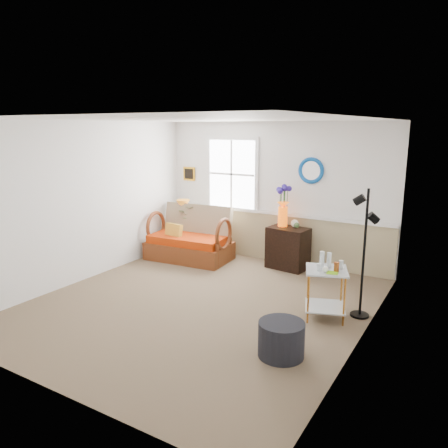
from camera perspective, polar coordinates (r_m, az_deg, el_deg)
The scene contains 19 objects.
floor at distance 6.42m, azimuth -3.09°, elevation -10.37°, with size 4.50×5.00×0.01m, color #7F634C.
ceiling at distance 5.91m, azimuth -3.39°, elevation 13.51°, with size 4.50×5.00×0.01m, color white.
walls at distance 6.04m, azimuth -3.23°, elevation 1.07°, with size 4.51×5.01×2.60m.
wainscot at distance 8.34m, azimuth 6.41°, elevation -1.72°, with size 4.46×0.02×0.90m, color tan.
chair_rail at distance 8.23m, azimuth 6.46°, elevation 1.43°, with size 4.46×0.04×0.06m, color white.
window at distance 8.54m, azimuth 1.03°, elevation 6.53°, with size 1.14×0.06×1.44m, color white, non-canonical shape.
picture at distance 9.10m, azimuth -4.56°, elevation 6.55°, with size 0.28×0.03×0.28m, color #B77F17.
mirror at distance 7.86m, azimuth 11.32°, elevation 6.86°, with size 0.47×0.47×0.07m, color #116AB9.
loveseat at distance 8.36m, azimuth -4.59°, elevation -1.25°, with size 1.56×0.88×1.02m, color maroon, non-canonical shape.
throw_pillow at distance 8.37m, azimuth -6.62°, elevation -1.22°, with size 0.37×0.09×0.37m, color #BC6B1B, non-canonical shape.
lamp_stand at distance 8.97m, azimuth -5.23°, elevation -1.75°, with size 0.32×0.32×0.57m, color black, non-canonical shape.
table_lamp at distance 8.82m, azimuth -5.35°, elevation 1.57°, with size 0.27×0.27×0.50m, color #C1701C, non-canonical shape.
potted_plant at distance 8.78m, azimuth -4.69°, elevation 0.88°, with size 0.35×0.39×0.30m, color #446132.
cabinet at distance 7.92m, azimuth 8.35°, elevation -3.13°, with size 0.70×0.45×0.75m, color black, non-canonical shape.
flower_vase at distance 7.86m, azimuth 7.73°, elevation 2.33°, with size 0.22×0.22×0.74m, color #F05607, non-canonical shape.
side_table at distance 6.02m, azimuth 13.10°, elevation -8.84°, with size 0.53×0.53×0.67m, color #AE6C22, non-canonical shape.
tabletop_items at distance 5.87m, azimuth 13.65°, elevation -4.83°, with size 0.36×0.36×0.21m, color silver, non-canonical shape.
floor_lamp at distance 6.02m, azimuth 17.81°, elevation -3.78°, with size 0.25×0.25×1.74m, color black, non-canonical shape.
ottoman at distance 5.05m, azimuth 7.49°, elevation -14.69°, with size 0.52×0.52×0.40m, color black.
Camera 1 is at (3.32, -4.90, 2.51)m, focal length 35.00 mm.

